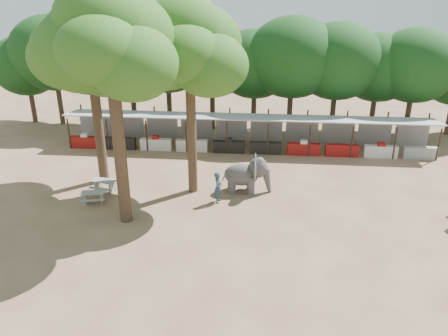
# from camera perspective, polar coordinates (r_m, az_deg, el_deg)

# --- Properties ---
(ground) EXTENTS (100.00, 100.00, 0.00)m
(ground) POSITION_cam_1_polar(r_m,az_deg,el_deg) (21.51, 1.42, -10.17)
(ground) COLOR brown
(ground) RESTS_ON ground
(vendor_stalls) EXTENTS (28.00, 2.99, 2.80)m
(vendor_stalls) POSITION_cam_1_polar(r_m,az_deg,el_deg) (33.58, 3.13, 4.43)
(vendor_stalls) COLOR #A0A2A8
(vendor_stalls) RESTS_ON ground
(yard_tree_left) EXTENTS (7.10, 6.90, 11.02)m
(yard_tree_left) POSITION_cam_1_polar(r_m,az_deg,el_deg) (27.48, -17.25, 14.45)
(yard_tree_left) COLOR #332316
(yard_tree_left) RESTS_ON ground
(yard_tree_center) EXTENTS (7.10, 6.90, 12.04)m
(yard_tree_center) POSITION_cam_1_polar(r_m,az_deg,el_deg) (21.65, -14.93, 15.43)
(yard_tree_center) COLOR #332316
(yard_tree_center) RESTS_ON ground
(yard_tree_back) EXTENTS (7.10, 6.90, 11.36)m
(yard_tree_back) POSITION_cam_1_polar(r_m,az_deg,el_deg) (24.81, -4.83, 15.36)
(yard_tree_back) COLOR #332316
(yard_tree_back) RESTS_ON ground
(backdrop_trees) EXTENTS (46.46, 5.95, 8.33)m
(backdrop_trees) POSITION_cam_1_polar(r_m,az_deg,el_deg) (37.57, 3.63, 13.19)
(backdrop_trees) COLOR #332316
(backdrop_trees) RESTS_ON ground
(elephant) EXTENTS (2.93, 2.26, 2.26)m
(elephant) POSITION_cam_1_polar(r_m,az_deg,el_deg) (26.45, 3.05, -0.84)
(elephant) COLOR #3C3A3A
(elephant) RESTS_ON ground
(handler) EXTENTS (0.48, 0.69, 1.86)m
(handler) POSITION_cam_1_polar(r_m,az_deg,el_deg) (25.19, -0.78, -2.55)
(handler) COLOR #26384C
(handler) RESTS_ON ground
(picnic_table_near) EXTENTS (1.60, 1.50, 0.67)m
(picnic_table_near) POSITION_cam_1_polar(r_m,az_deg,el_deg) (26.46, -16.66, -3.46)
(picnic_table_near) COLOR gray
(picnic_table_near) RESTS_ON ground
(picnic_table_far) EXTENTS (1.72, 1.60, 0.75)m
(picnic_table_far) POSITION_cam_1_polar(r_m,az_deg,el_deg) (27.65, -15.33, -2.04)
(picnic_table_far) COLOR gray
(picnic_table_far) RESTS_ON ground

